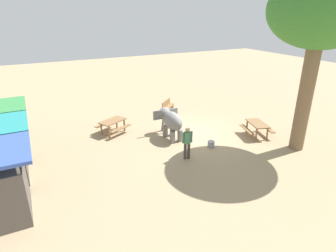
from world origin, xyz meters
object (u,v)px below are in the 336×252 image
Objects in this scene: market_stall_green at (2,133)px; feed_bucket at (211,144)px; elephant at (171,121)px; market_stall_teal at (0,156)px; shade_tree_main at (321,13)px; picnic_table_far at (113,124)px; wooden_bench at (168,106)px; person_handler at (187,141)px; picnic_table_near at (257,126)px.

market_stall_green is 10.35m from feed_bucket.
elephant is 0.88× the size of market_stall_teal.
shade_tree_main reaches higher than elephant.
market_stall_green is (1.87, 8.21, 0.15)m from elephant.
picnic_table_far is (6.16, 7.89, -5.95)m from shade_tree_main.
market_stall_teal is 1.00× the size of market_stall_green.
picnic_table_far is (-1.77, 4.42, 0.12)m from wooden_bench.
person_handler is at bearing 106.52° from feed_bucket.
feed_bucket is (2.08, 3.87, -6.37)m from shade_tree_main.
market_stall_teal reaches higher than feed_bucket.
picnic_table_far is at bearing -88.26° from market_stall_green.
market_stall_teal is (1.29, 12.66, 0.55)m from picnic_table_near.
market_stall_green is 7.00× the size of feed_bucket.
feed_bucket is (-5.85, 0.39, -0.31)m from wooden_bench.
person_handler is 0.64× the size of market_stall_teal.
elephant is 1.37× the size of person_handler.
picnic_table_near is at bearing -72.88° from person_handler.
person_handler is 2.01m from feed_bucket.
picnic_table_far is 0.80× the size of market_stall_green.
picnic_table_far is (2.04, 2.71, -0.40)m from elephant.
market_stall_teal is 7.00× the size of feed_bucket.
wooden_bench is at bearing 41.99° from picnic_table_near.
elephant is 1.11× the size of picnic_table_far.
shade_tree_main is 11.65m from picnic_table_far.
market_stall_green is (3.89, 12.66, 0.55)m from picnic_table_near.
shade_tree_main is 4.49× the size of picnic_table_near.
wooden_bench is at bearing 23.64° from shade_tree_main.
elephant is at bearing -84.95° from market_stall_teal.
picnic_table_near is at bearing -89.59° from feed_bucket.
market_stall_teal is at bearing 101.06° from picnic_table_near.
person_handler is at bearing -103.31° from market_stall_teal.
market_stall_teal is 9.67m from feed_bucket.
wooden_bench is (6.38, -2.16, -0.48)m from person_handler.
wooden_bench is 0.52× the size of market_stall_teal.
shade_tree_main is 4.17× the size of picnic_table_far.
wooden_bench is 10.93m from market_stall_teal.
person_handler is 0.19× the size of shade_tree_main.
feed_bucket is (-0.02, 3.13, -0.43)m from picnic_table_near.
market_stall_teal is (1.84, 7.76, 0.19)m from person_handler.
shade_tree_main reaches higher than picnic_table_far.
feed_bucket is at bearing -72.38° from picnic_table_far.
picnic_table_near is 3.15m from feed_bucket.
market_stall_green is at bearing 65.90° from shade_tree_main.
elephant is 8.42m from market_stall_green.
shade_tree_main is 23.27× the size of feed_bucket.
elephant is 8.64m from shade_tree_main.
picnic_table_near is at bearing 73.05° from wooden_bench.
shade_tree_main reaches higher than market_stall_green.
picnic_table_near is (-2.01, -4.45, -0.40)m from elephant.
wooden_bench is at bearing -23.11° from elephant.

